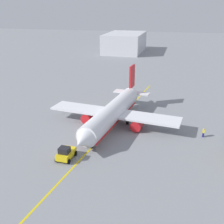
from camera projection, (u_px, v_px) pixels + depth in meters
ground_plane at (112, 126)px, 55.08m from camera, size 400.00×400.00×0.00m
airplane at (113, 113)px, 54.52m from camera, size 30.24×26.91×9.68m
pushback_tug at (66, 153)px, 43.07m from camera, size 3.69×2.46×2.20m
refueling_worker at (203, 133)px, 50.33m from camera, size 0.56×0.42×1.71m
safety_cone_nose at (70, 147)px, 46.21m from camera, size 0.56×0.56×0.62m
distant_hangar at (125, 42)px, 138.31m from camera, size 29.19×18.06×9.11m
taxi_line_marking at (112, 126)px, 55.08m from camera, size 61.82×8.56×0.01m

